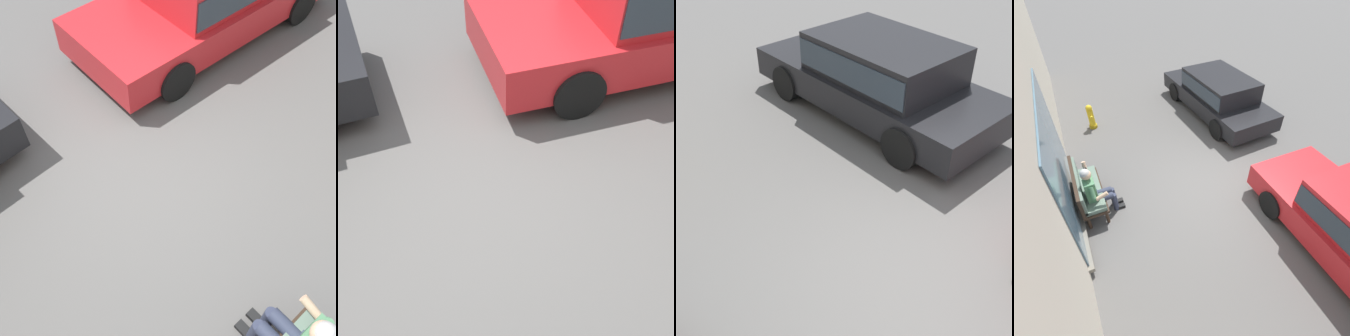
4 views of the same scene
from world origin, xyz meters
TOP-DOWN VIEW (x-y plane):
  - ground_plane at (0.00, 0.00)m, footprint 60.00×60.00m
  - bench at (0.61, 2.90)m, footprint 1.52×0.55m
  - person_on_phone at (0.31, 2.68)m, footprint 0.73×0.74m
  - parked_car_mid at (3.09, -1.97)m, footprint 4.69×2.10m
  - fire_hydrant at (3.92, 2.20)m, footprint 0.38×0.26m

SIDE VIEW (x-z plane):
  - ground_plane at x=0.00m, z-range 0.00..0.00m
  - fire_hydrant at x=3.92m, z-range -0.01..0.80m
  - bench at x=0.61m, z-range 0.06..1.04m
  - person_on_phone at x=0.31m, z-range 0.03..1.35m
  - parked_car_mid at x=3.09m, z-range 0.07..1.45m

